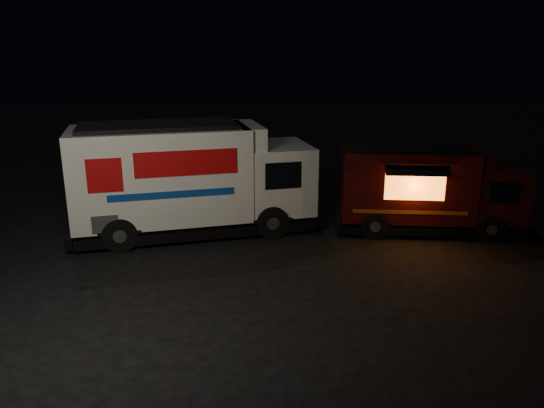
{
  "coord_description": "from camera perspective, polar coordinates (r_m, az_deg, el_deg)",
  "views": [
    {
      "loc": [
        0.57,
        -12.25,
        5.61
      ],
      "look_at": [
        1.72,
        2.0,
        1.28
      ],
      "focal_mm": 35.0,
      "sensor_mm": 36.0,
      "label": 1
    }
  ],
  "objects": [
    {
      "name": "ground",
      "position": [
        13.49,
        -6.68,
        -7.84
      ],
      "size": [
        80.0,
        80.0,
        0.0
      ],
      "primitive_type": "plane",
      "color": "black",
      "rests_on": "ground"
    },
    {
      "name": "white_truck",
      "position": [
        16.26,
        -8.32,
        2.76
      ],
      "size": [
        7.82,
        3.81,
        3.4
      ],
      "primitive_type": null,
      "rotation": [
        0.0,
        0.0,
        0.17
      ],
      "color": "white",
      "rests_on": "ground"
    },
    {
      "name": "red_truck",
      "position": [
        17.04,
        16.65,
        1.63
      ],
      "size": [
        6.02,
        3.01,
        2.68
      ],
      "primitive_type": null,
      "rotation": [
        0.0,
        0.0,
        -0.16
      ],
      "color": "#380D0A",
      "rests_on": "ground"
    }
  ]
}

